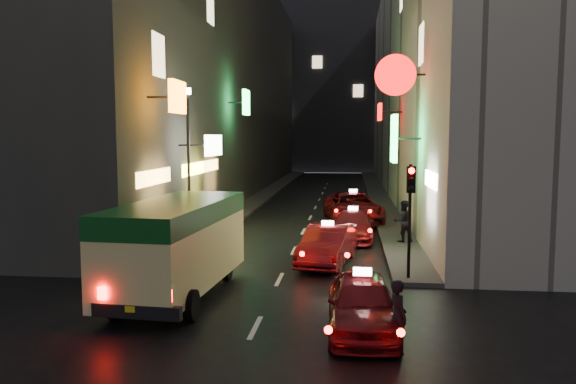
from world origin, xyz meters
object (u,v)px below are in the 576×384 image
(traffic_light, at_px, (410,196))
(taxi_near, at_px, (362,299))
(minibus, at_px, (177,237))
(lamp_post, at_px, (188,156))
(pedestrian_crossing, at_px, (398,311))

(traffic_light, bearing_deg, taxi_near, -108.72)
(minibus, height_order, lamp_post, lamp_post)
(traffic_light, bearing_deg, minibus, -161.71)
(traffic_light, xyz_separation_m, lamp_post, (-8.20, 4.53, 1.04))
(minibus, relative_size, taxi_near, 1.30)
(taxi_near, height_order, lamp_post, lamp_post)
(taxi_near, height_order, traffic_light, traffic_light)
(taxi_near, height_order, pedestrian_crossing, pedestrian_crossing)
(minibus, height_order, taxi_near, minibus)
(lamp_post, bearing_deg, pedestrian_crossing, -53.86)
(taxi_near, bearing_deg, minibus, 155.71)
(taxi_near, bearing_deg, lamp_post, 126.63)
(minibus, relative_size, pedestrian_crossing, 3.67)
(taxi_near, distance_m, pedestrian_crossing, 1.35)
(minibus, bearing_deg, taxi_near, -24.29)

